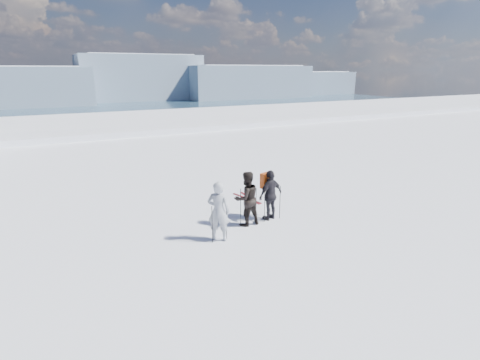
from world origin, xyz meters
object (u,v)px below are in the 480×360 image
object	(u,v)px
skier_pack	(270,195)
skis_loose	(248,198)
skier_grey	(219,211)
skier_dark	(246,199)

from	to	relation	value
skier_pack	skis_loose	world-z (taller)	skier_pack
skier_grey	skier_pack	size ratio (longest dim) A/B	1.06
skier_grey	skier_pack	xyz separation A→B (m)	(2.35, 0.73, -0.05)
skier_pack	skier_grey	bearing A→B (deg)	2.59
skis_loose	skier_dark	bearing A→B (deg)	-120.02
skier_dark	skis_loose	distance (m)	2.92
skier_grey	skis_loose	bearing A→B (deg)	-94.86
skier_dark	skis_loose	xyz separation A→B (m)	(1.38, 2.39, -0.94)
skier_dark	skier_grey	bearing A→B (deg)	23.33
skier_grey	skier_pack	bearing A→B (deg)	-125.97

